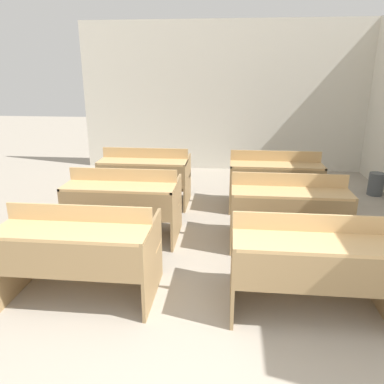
{
  "coord_description": "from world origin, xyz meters",
  "views": [
    {
      "loc": [
        0.16,
        -1.43,
        1.98
      ],
      "look_at": [
        -0.22,
        2.28,
        0.76
      ],
      "focal_mm": 35.0,
      "sensor_mm": 36.0,
      "label": 1
    }
  ],
  "objects_px": {
    "bench_third_left": "(145,174)",
    "bench_third_right": "(274,178)",
    "bench_front_left": "(80,248)",
    "bench_second_left": "(124,201)",
    "wastepaper_bin": "(376,184)",
    "bench_front_right": "(310,260)",
    "bench_second_right": "(288,207)"
  },
  "relations": [
    {
      "from": "bench_second_left",
      "to": "wastepaper_bin",
      "type": "relative_size",
      "value": 3.47
    },
    {
      "from": "bench_front_right",
      "to": "wastepaper_bin",
      "type": "relative_size",
      "value": 3.47
    },
    {
      "from": "bench_front_left",
      "to": "bench_front_right",
      "type": "distance_m",
      "value": 1.99
    },
    {
      "from": "bench_second_left",
      "to": "bench_third_right",
      "type": "relative_size",
      "value": 1.0
    },
    {
      "from": "bench_front_left",
      "to": "bench_second_left",
      "type": "xyz_separation_m",
      "value": [
        0.03,
        1.27,
        0.0
      ]
    },
    {
      "from": "bench_second_left",
      "to": "wastepaper_bin",
      "type": "height_order",
      "value": "bench_second_left"
    },
    {
      "from": "bench_front_left",
      "to": "bench_front_right",
      "type": "height_order",
      "value": "same"
    },
    {
      "from": "bench_second_right",
      "to": "bench_third_right",
      "type": "bearing_deg",
      "value": 90.93
    },
    {
      "from": "bench_second_right",
      "to": "bench_third_left",
      "type": "bearing_deg",
      "value": 147.13
    },
    {
      "from": "bench_second_right",
      "to": "bench_front_right",
      "type": "bearing_deg",
      "value": -89.55
    },
    {
      "from": "bench_front_right",
      "to": "bench_third_left",
      "type": "relative_size",
      "value": 1.0
    },
    {
      "from": "bench_second_left",
      "to": "bench_third_right",
      "type": "distance_m",
      "value": 2.29
    },
    {
      "from": "bench_front_left",
      "to": "bench_third_left",
      "type": "height_order",
      "value": "same"
    },
    {
      "from": "bench_second_left",
      "to": "bench_third_right",
      "type": "xyz_separation_m",
      "value": [
        1.92,
        1.24,
        0.0
      ]
    },
    {
      "from": "bench_third_left",
      "to": "bench_second_right",
      "type": "bearing_deg",
      "value": -32.87
    },
    {
      "from": "bench_second_right",
      "to": "bench_third_left",
      "type": "height_order",
      "value": "same"
    },
    {
      "from": "bench_front_left",
      "to": "bench_third_left",
      "type": "distance_m",
      "value": 2.52
    },
    {
      "from": "bench_front_left",
      "to": "bench_second_right",
      "type": "height_order",
      "value": "same"
    },
    {
      "from": "bench_front_right",
      "to": "bench_third_right",
      "type": "xyz_separation_m",
      "value": [
        -0.03,
        2.52,
        0.0
      ]
    },
    {
      "from": "bench_front_left",
      "to": "bench_third_left",
      "type": "bearing_deg",
      "value": 89.46
    },
    {
      "from": "bench_front_left",
      "to": "bench_front_right",
      "type": "bearing_deg",
      "value": -0.43
    },
    {
      "from": "bench_front_right",
      "to": "bench_second_right",
      "type": "bearing_deg",
      "value": 90.45
    },
    {
      "from": "bench_third_left",
      "to": "bench_third_right",
      "type": "bearing_deg",
      "value": -0.3
    },
    {
      "from": "wastepaper_bin",
      "to": "bench_third_right",
      "type": "bearing_deg",
      "value": -155.07
    },
    {
      "from": "bench_second_left",
      "to": "bench_front_left",
      "type": "bearing_deg",
      "value": -91.54
    },
    {
      "from": "wastepaper_bin",
      "to": "bench_third_left",
      "type": "bearing_deg",
      "value": -167.64
    },
    {
      "from": "bench_second_left",
      "to": "bench_third_left",
      "type": "relative_size",
      "value": 1.0
    },
    {
      "from": "bench_front_left",
      "to": "bench_second_right",
      "type": "bearing_deg",
      "value": 32.41
    },
    {
      "from": "bench_second_right",
      "to": "bench_third_right",
      "type": "distance_m",
      "value": 1.25
    },
    {
      "from": "bench_front_right",
      "to": "bench_second_left",
      "type": "bearing_deg",
      "value": 146.68
    },
    {
      "from": "bench_third_right",
      "to": "bench_front_right",
      "type": "bearing_deg",
      "value": -89.31
    },
    {
      "from": "bench_third_left",
      "to": "bench_third_right",
      "type": "xyz_separation_m",
      "value": [
        1.93,
        -0.01,
        0.0
      ]
    }
  ]
}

